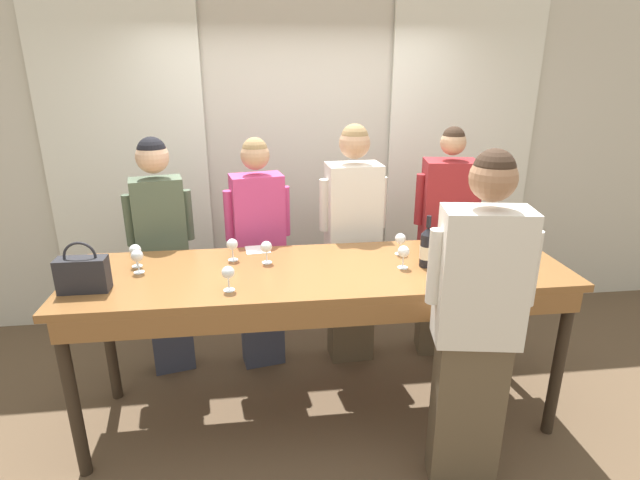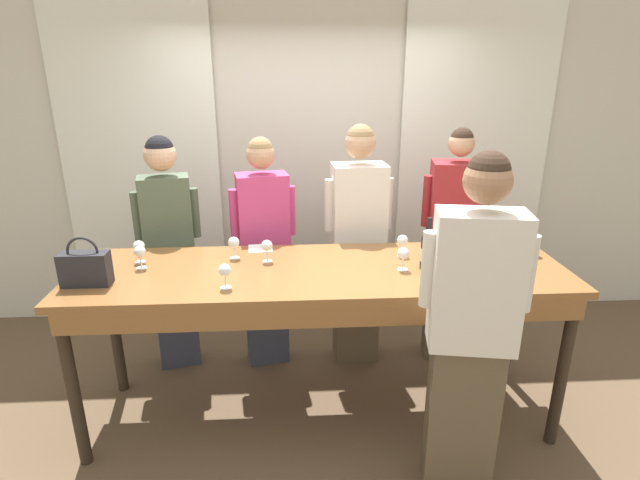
# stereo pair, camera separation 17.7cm
# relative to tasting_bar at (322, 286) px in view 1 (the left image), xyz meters

# --- Properties ---
(ground_plane) EXTENTS (18.00, 18.00, 0.00)m
(ground_plane) POSITION_rel_tasting_bar_xyz_m (0.00, 0.03, -0.94)
(ground_plane) COLOR brown
(wall_back) EXTENTS (12.00, 0.06, 2.80)m
(wall_back) POSITION_rel_tasting_bar_xyz_m (0.00, 1.56, 0.46)
(wall_back) COLOR beige
(wall_back) RESTS_ON ground_plane
(curtain_panel_left) EXTENTS (1.28, 0.03, 2.69)m
(curtain_panel_left) POSITION_rel_tasting_bar_xyz_m (-1.41, 1.49, 0.40)
(curtain_panel_left) COLOR white
(curtain_panel_left) RESTS_ON ground_plane
(curtain_panel_right) EXTENTS (1.28, 0.03, 2.69)m
(curtain_panel_right) POSITION_rel_tasting_bar_xyz_m (1.41, 1.49, 0.40)
(curtain_panel_right) COLOR white
(curtain_panel_right) RESTS_ON ground_plane
(tasting_bar) EXTENTS (2.94, 0.85, 1.04)m
(tasting_bar) POSITION_rel_tasting_bar_xyz_m (0.00, 0.00, 0.00)
(tasting_bar) COLOR brown
(tasting_bar) RESTS_ON ground_plane
(wine_bottle) EXTENTS (0.08, 0.08, 0.32)m
(wine_bottle) POSITION_rel_tasting_bar_xyz_m (0.63, -0.01, 0.22)
(wine_bottle) COLOR black
(wine_bottle) RESTS_ON tasting_bar
(handbag) EXTENTS (0.26, 0.11, 0.28)m
(handbag) POSITION_rel_tasting_bar_xyz_m (-1.30, -0.13, 0.20)
(handbag) COLOR #232328
(handbag) RESTS_ON tasting_bar
(wine_glass_front_left) EXTENTS (0.07, 0.07, 0.14)m
(wine_glass_front_left) POSITION_rel_tasting_bar_xyz_m (1.02, -0.32, 0.20)
(wine_glass_front_left) COLOR white
(wine_glass_front_left) RESTS_ON tasting_bar
(wine_glass_front_mid) EXTENTS (0.07, 0.07, 0.14)m
(wine_glass_front_mid) POSITION_rel_tasting_bar_xyz_m (-0.32, 0.16, 0.20)
(wine_glass_front_mid) COLOR white
(wine_glass_front_mid) RESTS_ON tasting_bar
(wine_glass_front_right) EXTENTS (0.07, 0.07, 0.14)m
(wine_glass_front_right) POSITION_rel_tasting_bar_xyz_m (1.01, 0.11, 0.20)
(wine_glass_front_right) COLOR white
(wine_glass_front_right) RESTS_ON tasting_bar
(wine_glass_center_left) EXTENTS (0.07, 0.07, 0.14)m
(wine_glass_center_left) POSITION_rel_tasting_bar_xyz_m (-1.07, 0.10, 0.20)
(wine_glass_center_left) COLOR white
(wine_glass_center_left) RESTS_ON tasting_bar
(wine_glass_center_mid) EXTENTS (0.07, 0.07, 0.14)m
(wine_glass_center_mid) POSITION_rel_tasting_bar_xyz_m (1.06, -0.12, 0.20)
(wine_glass_center_mid) COLOR white
(wine_glass_center_mid) RESTS_ON tasting_bar
(wine_glass_center_right) EXTENTS (0.07, 0.07, 0.14)m
(wine_glass_center_right) POSITION_rel_tasting_bar_xyz_m (-0.53, -0.22, 0.20)
(wine_glass_center_right) COLOR white
(wine_glass_center_right) RESTS_ON tasting_bar
(wine_glass_back_left) EXTENTS (0.07, 0.07, 0.14)m
(wine_glass_back_left) POSITION_rel_tasting_bar_xyz_m (0.68, -0.29, 0.20)
(wine_glass_back_left) COLOR white
(wine_glass_back_left) RESTS_ON tasting_bar
(wine_glass_back_mid) EXTENTS (0.07, 0.07, 0.14)m
(wine_glass_back_mid) POSITION_rel_tasting_bar_xyz_m (0.48, -0.02, 0.20)
(wine_glass_back_mid) COLOR white
(wine_glass_back_mid) RESTS_ON tasting_bar
(wine_glass_back_right) EXTENTS (0.07, 0.07, 0.14)m
(wine_glass_back_right) POSITION_rel_tasting_bar_xyz_m (-1.10, 0.20, 0.20)
(wine_glass_back_right) COLOR white
(wine_glass_back_right) RESTS_ON tasting_bar
(wine_glass_near_host) EXTENTS (0.07, 0.07, 0.14)m
(wine_glass_near_host) POSITION_rel_tasting_bar_xyz_m (-0.53, 0.23, 0.20)
(wine_glass_near_host) COLOR white
(wine_glass_near_host) RESTS_ON tasting_bar
(wine_glass_by_bottle) EXTENTS (0.07, 0.07, 0.14)m
(wine_glass_by_bottle) POSITION_rel_tasting_bar_xyz_m (0.53, 0.20, 0.20)
(wine_glass_by_bottle) COLOR white
(wine_glass_by_bottle) RESTS_ON tasting_bar
(wine_glass_by_handbag) EXTENTS (0.07, 0.07, 0.14)m
(wine_glass_by_handbag) POSITION_rel_tasting_bar_xyz_m (1.37, 0.17, 0.20)
(wine_glass_by_handbag) COLOR white
(wine_glass_by_handbag) RESTS_ON tasting_bar
(napkin) EXTENTS (0.17, 0.17, 0.00)m
(napkin) POSITION_rel_tasting_bar_xyz_m (-0.38, 0.39, 0.10)
(napkin) COLOR white
(napkin) RESTS_ON tasting_bar
(guest_olive_jacket) EXTENTS (0.46, 0.28, 1.75)m
(guest_olive_jacket) POSITION_rel_tasting_bar_xyz_m (-1.05, 0.70, -0.00)
(guest_olive_jacket) COLOR #383D51
(guest_olive_jacket) RESTS_ON ground_plane
(guest_pink_top) EXTENTS (0.47, 0.28, 1.73)m
(guest_pink_top) POSITION_rel_tasting_bar_xyz_m (-0.37, 0.70, -0.03)
(guest_pink_top) COLOR #383D51
(guest_pink_top) RESTS_ON ground_plane
(guest_cream_sweater) EXTENTS (0.49, 0.28, 1.81)m
(guest_cream_sweater) POSITION_rel_tasting_bar_xyz_m (0.31, 0.70, -0.00)
(guest_cream_sweater) COLOR brown
(guest_cream_sweater) RESTS_ON ground_plane
(guest_striped_shirt) EXTENTS (0.49, 0.32, 1.79)m
(guest_striped_shirt) POSITION_rel_tasting_bar_xyz_m (1.02, 0.70, -0.03)
(guest_striped_shirt) COLOR brown
(guest_striped_shirt) RESTS_ON ground_plane
(host_pouring) EXTENTS (0.53, 0.29, 1.84)m
(host_pouring) POSITION_rel_tasting_bar_xyz_m (0.70, -0.59, 0.02)
(host_pouring) COLOR brown
(host_pouring) RESTS_ON ground_plane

